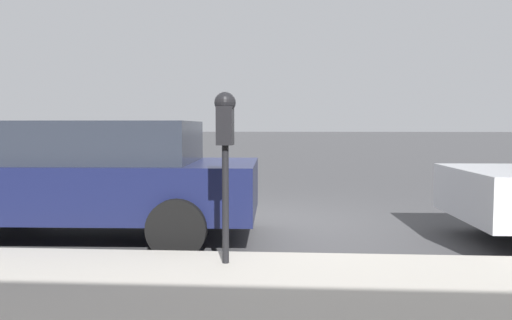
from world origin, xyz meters
name	(u,v)px	position (x,y,z in m)	size (l,w,h in m)	color
ground_plane	(243,225)	(0.00, 0.00, 0.00)	(220.00, 220.00, 0.00)	#424244
parking_meter	(225,133)	(-2.60, -0.08, 1.34)	(0.21, 0.19, 1.53)	black
car_navy	(89,177)	(-0.99, 1.82, 0.77)	(2.12, 4.27, 1.46)	#14193D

